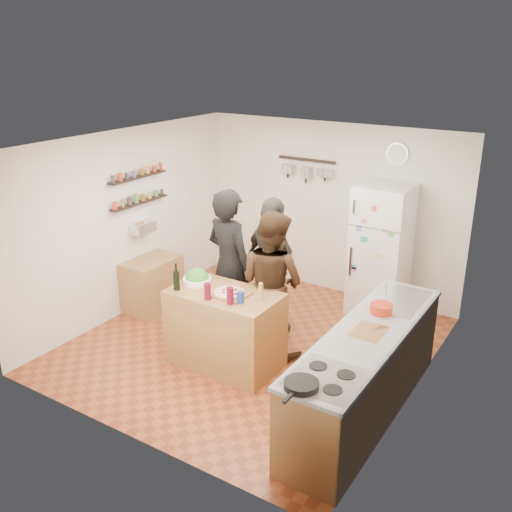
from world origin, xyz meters
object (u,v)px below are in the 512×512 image
Objects in this scene: person_back at (272,267)px; red_bowl at (381,308)px; person_left at (230,266)px; wall_clock at (397,154)px; skillet at (301,385)px; counter_run at (365,374)px; pepper_mill at (261,293)px; side_table at (153,284)px; person_center at (272,283)px; wine_bottle at (177,280)px; fridge at (381,250)px; prep_island at (225,329)px; salt_canister at (241,297)px; salad_bowl at (197,280)px.

person_back is 1.74m from red_bowl.
wall_clock is (1.30, 2.03, 1.18)m from person_left.
person_back reaches higher than red_bowl.
skillet is 0.96× the size of wall_clock.
person_back is 2.02m from counter_run.
pepper_mill is 0.21× the size of side_table.
person_left is at bearing 8.53° from person_center.
wine_bottle is 2.27m from red_bowl.
fridge is 3.18m from side_table.
pepper_mill is at bearing -162.27° from red_bowl.
pepper_mill is (0.45, 0.05, 0.54)m from prep_island.
person_left reaches higher than person_center.
person_back is at bearing 114.11° from pepper_mill.
wine_bottle reaches higher than counter_run.
person_center is at bearing -112.09° from fridge.
person_left is 2.14m from fridge.
prep_island is at bearing -110.34° from wall_clock.
fridge reaches higher than red_bowl.
person_left is at bearing 145.85° from pepper_mill.
pepper_mill is 1.30× the size of salt_canister.
salad_bowl reaches higher than counter_run.
fridge is (-0.70, 1.84, -0.07)m from red_bowl.
skillet is 0.16× the size of fridge.
person_left reaches higher than fridge.
salad_bowl reaches higher than side_table.
fridge reaches higher than side_table.
person_back is at bearing 149.04° from counter_run.
prep_island is 0.77m from person_center.
salad_bowl is 0.29m from wine_bottle.
person_center reaches higher than side_table.
person_left is at bearing 80.59° from salad_bowl.
wall_clock is at bearing 107.86° from red_bowl.
salad_bowl is 0.54m from person_left.
salt_canister is 0.94m from person_left.
person_center is at bearing 37.02° from salad_bowl.
pepper_mill is at bearing 15.87° from wine_bottle.
prep_island is 1.09m from person_back.
salt_canister is 1.52m from counter_run.
skillet is at bearing -39.35° from salt_canister.
wall_clock is (0.69, 2.04, 1.27)m from person_center.
prep_island is at bearing -21.31° from side_table.
red_bowl reaches higher than side_table.
person_left reaches higher than person_back.
person_back is at bearing 103.77° from salt_canister.
prep_island is at bearing -165.24° from red_bowl.
wine_bottle is at bearing -117.41° from wall_clock.
person_left is 1.07× the size of fridge.
salt_canister is at bearing 140.65° from skillet.
red_bowl is at bearing -171.36° from person_left.
wine_bottle is 0.28× the size of side_table.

